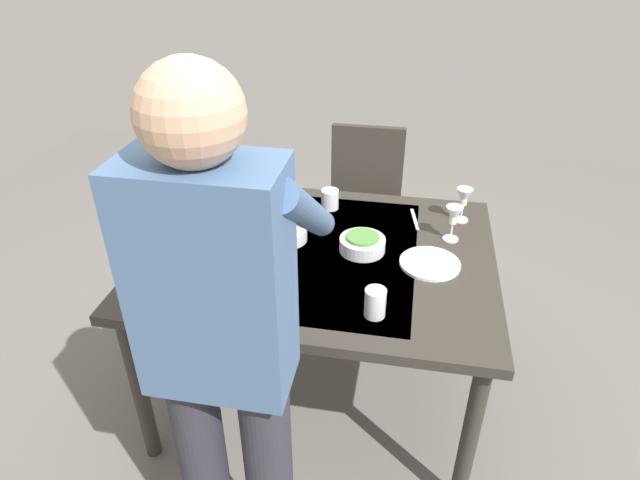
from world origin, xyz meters
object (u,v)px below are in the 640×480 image
dining_table (320,266)px  chair_near (364,199)px  dinner_plate_near (221,222)px  water_cup_near_left (330,199)px  side_bowl_salad (362,243)px  side_bowl_bread (287,233)px  wine_glass_left (454,217)px  wine_glass_right (464,199)px  wine_bottle (147,273)px  water_cup_near_right (375,303)px  dinner_plate_far (430,263)px  person_server (223,347)px  serving_bowl_pasta (222,255)px

dining_table → chair_near: chair_near is taller
dining_table → dinner_plate_near: size_ratio=5.91×
dining_table → water_cup_near_left: water_cup_near_left is taller
side_bowl_salad → side_bowl_bread: same height
wine_glass_left → wine_glass_right: same height
wine_bottle → side_bowl_bread: size_ratio=1.85×
water_cup_near_right → dinner_plate_near: bearing=-34.8°
wine_glass_right → dinner_plate_far: bearing=71.2°
person_server → side_bowl_salad: bearing=-107.6°
wine_glass_left → dinner_plate_far: size_ratio=0.66×
dinner_plate_near → dinner_plate_far: size_ratio=1.00×
wine_bottle → side_bowl_salad: wine_bottle is taller
dinner_plate_far → person_server: bearing=55.8°
water_cup_near_left → side_bowl_bread: bearing=67.7°
serving_bowl_pasta → dinner_plate_near: bearing=-69.2°
dinner_plate_far → water_cup_near_left: bearing=-40.2°
dinner_plate_near → serving_bowl_pasta: bearing=110.8°
wine_glass_left → side_bowl_bread: 0.67m
dining_table → dinner_plate_near: dinner_plate_near is taller
serving_bowl_pasta → water_cup_near_left: bearing=-122.8°
wine_glass_left → water_cup_near_right: size_ratio=1.48×
serving_bowl_pasta → side_bowl_bread: same height
water_cup_near_left → wine_glass_right: bearing=179.2°
dining_table → dinner_plate_far: size_ratio=5.91×
dining_table → wine_glass_right: bearing=-147.6°
serving_bowl_pasta → person_server: bearing=111.0°
chair_near → person_server: size_ratio=0.54×
wine_bottle → serving_bowl_pasta: (-0.16, -0.26, -0.08)m
person_server → side_bowl_salad: (-0.26, -0.83, -0.17)m
water_cup_near_right → wine_glass_left: bearing=-115.7°
water_cup_near_right → dinner_plate_far: bearing=-118.0°
wine_glass_left → dinner_plate_near: size_ratio=0.66×
side_bowl_bread → water_cup_near_right: bearing=133.7°
wine_glass_right → dinner_plate_near: 1.04m
wine_glass_right → side_bowl_bread: size_ratio=0.94×
person_server → water_cup_near_right: bearing=-128.3°
serving_bowl_pasta → side_bowl_salad: (-0.51, -0.18, 0.00)m
person_server → water_cup_near_left: 1.17m
wine_glass_left → side_bowl_bread: bearing=10.6°
serving_bowl_pasta → dinner_plate_near: (0.11, -0.29, -0.03)m
person_server → dinner_plate_near: bearing=-69.1°
wine_bottle → dinner_plate_near: wine_bottle is taller
water_cup_near_left → serving_bowl_pasta: (0.33, 0.51, -0.01)m
chair_near → wine_glass_left: bearing=120.2°
wine_bottle → dinner_plate_far: size_ratio=1.29×
wine_bottle → side_bowl_salad: size_ratio=1.64×
water_cup_near_right → dinner_plate_far: 0.38m
dinner_plate_near → dinner_plate_far: same height
wine_glass_right → chair_near: bearing=-50.0°
dining_table → chair_near: (-0.08, -0.92, -0.16)m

